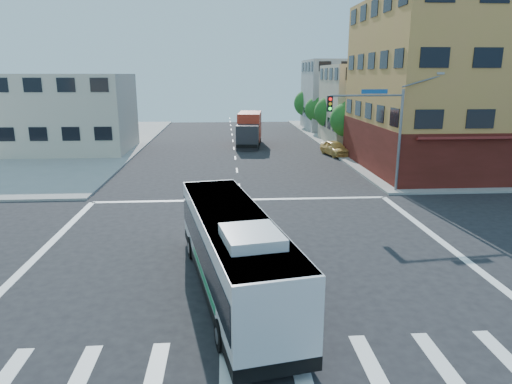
{
  "coord_description": "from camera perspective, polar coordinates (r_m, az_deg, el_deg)",
  "views": [
    {
      "loc": [
        -0.99,
        -19.16,
        7.91
      ],
      "look_at": [
        0.67,
        4.93,
        1.69
      ],
      "focal_mm": 32.0,
      "sensor_mm": 36.0,
      "label": 1
    }
  ],
  "objects": [
    {
      "name": "corner_building_ne",
      "position": [
        43.14,
        25.62,
        10.38
      ],
      "size": [
        18.1,
        15.44,
        14.0
      ],
      "color": "#B97D42",
      "rests_on": "ground"
    },
    {
      "name": "building_east_far",
      "position": [
        69.56,
        11.28,
        11.79
      ],
      "size": [
        12.06,
        10.06,
        10.0
      ],
      "color": "#A7A7A2",
      "rests_on": "ground"
    },
    {
      "name": "street_tree_d",
      "position": [
        72.36,
        6.46,
        11.17
      ],
      "size": [
        4.0,
        4.0,
        6.03
      ],
      "color": "#382514",
      "rests_on": "ground"
    },
    {
      "name": "building_west",
      "position": [
        51.84,
        -22.23,
        9.08
      ],
      "size": [
        12.06,
        10.06,
        8.0
      ],
      "color": "beige",
      "rests_on": "ground"
    },
    {
      "name": "street_tree_a",
      "position": [
        49.01,
        11.48,
        9.11
      ],
      "size": [
        3.6,
        3.6,
        5.53
      ],
      "color": "#382514",
      "rests_on": "ground"
    },
    {
      "name": "transit_bus",
      "position": [
        16.9,
        -2.86,
        -7.35
      ],
      "size": [
        4.47,
        11.58,
        3.35
      ],
      "rotation": [
        0.0,
        0.0,
        0.19
      ],
      "color": "black",
      "rests_on": "ground"
    },
    {
      "name": "parked_car",
      "position": [
        46.84,
        9.85,
        5.43
      ],
      "size": [
        2.6,
        4.61,
        1.48
      ],
      "primitive_type": "imported",
      "rotation": [
        0.0,
        0.0,
        0.21
      ],
      "color": "#DEAE53",
      "rests_on": "ground"
    },
    {
      "name": "street_tree_c",
      "position": [
        64.54,
        7.73,
        10.37
      ],
      "size": [
        3.4,
        3.4,
        5.29
      ],
      "color": "#382514",
      "rests_on": "ground"
    },
    {
      "name": "box_truck",
      "position": [
        52.51,
        -0.85,
        7.76
      ],
      "size": [
        3.33,
        8.46,
        3.71
      ],
      "rotation": [
        0.0,
        0.0,
        -0.12
      ],
      "color": "#26272B",
      "rests_on": "ground"
    },
    {
      "name": "signal_mast_ne",
      "position": [
        31.57,
        14.86,
        8.65
      ],
      "size": [
        7.91,
        1.13,
        8.07
      ],
      "color": "slate",
      "rests_on": "ground"
    },
    {
      "name": "building_east_near",
      "position": [
        56.2,
        14.98,
        10.5
      ],
      "size": [
        12.06,
        10.06,
        9.0
      ],
      "color": "#C5BA96",
      "rests_on": "ground"
    },
    {
      "name": "ground",
      "position": [
        20.75,
        -0.91,
        -7.96
      ],
      "size": [
        120.0,
        120.0,
        0.0
      ],
      "primitive_type": "plane",
      "color": "black",
      "rests_on": "ground"
    },
    {
      "name": "street_tree_b",
      "position": [
        56.73,
        9.36,
        10.06
      ],
      "size": [
        3.8,
        3.8,
        5.79
      ],
      "color": "#382514",
      "rests_on": "ground"
    }
  ]
}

